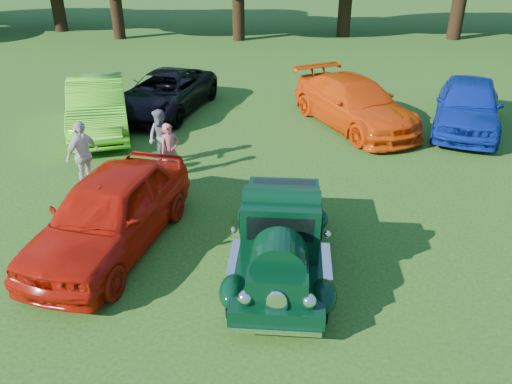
# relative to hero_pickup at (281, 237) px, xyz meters

# --- Properties ---
(ground) EXTENTS (120.00, 120.00, 0.00)m
(ground) POSITION_rel_hero_pickup_xyz_m (-0.74, 0.30, -0.72)
(ground) COLOR #224B11
(ground) RESTS_ON ground
(hero_pickup) EXTENTS (1.97, 4.22, 1.65)m
(hero_pickup) POSITION_rel_hero_pickup_xyz_m (0.00, 0.00, 0.00)
(hero_pickup) COLOR black
(hero_pickup) RESTS_ON ground
(red_convertible) EXTENTS (2.71, 5.00, 1.61)m
(red_convertible) POSITION_rel_hero_pickup_xyz_m (-3.47, 0.51, 0.09)
(red_convertible) COLOR #B31507
(red_convertible) RESTS_ON ground
(back_car_lime) EXTENTS (3.38, 5.34, 1.66)m
(back_car_lime) POSITION_rel_hero_pickup_xyz_m (-6.19, 7.16, 0.12)
(back_car_lime) COLOR #50CF1B
(back_car_lime) RESTS_ON ground
(back_car_black) EXTENTS (3.34, 5.53, 1.44)m
(back_car_black) POSITION_rel_hero_pickup_xyz_m (-4.48, 9.20, 0.00)
(back_car_black) COLOR black
(back_car_black) RESTS_ON ground
(back_car_orange) EXTENTS (4.52, 5.82, 1.57)m
(back_car_orange) POSITION_rel_hero_pickup_xyz_m (2.15, 8.26, 0.07)
(back_car_orange) COLOR #E54408
(back_car_orange) RESTS_ON ground
(back_car_blue) EXTENTS (3.32, 5.29, 1.68)m
(back_car_blue) POSITION_rel_hero_pickup_xyz_m (5.80, 8.20, 0.12)
(back_car_blue) COLOR #0D2796
(back_car_blue) RESTS_ON ground
(spectator_pink) EXTENTS (0.63, 0.62, 1.47)m
(spectator_pink) POSITION_rel_hero_pickup_xyz_m (-3.05, 3.92, 0.02)
(spectator_pink) COLOR #DA5D59
(spectator_pink) RESTS_ON ground
(spectator_grey) EXTENTS (0.98, 0.93, 1.59)m
(spectator_grey) POSITION_rel_hero_pickup_xyz_m (-3.46, 4.61, 0.08)
(spectator_grey) COLOR slate
(spectator_grey) RESTS_ON ground
(spectator_white) EXTENTS (0.80, 1.12, 1.76)m
(spectator_white) POSITION_rel_hero_pickup_xyz_m (-5.06, 3.11, 0.16)
(spectator_white) COLOR beige
(spectator_white) RESTS_ON ground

